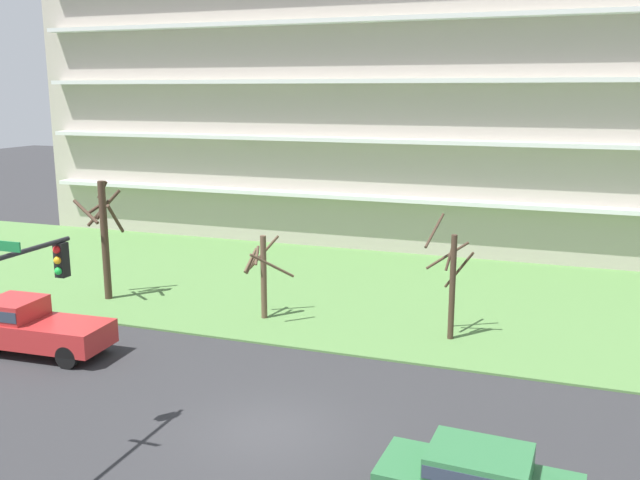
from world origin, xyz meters
TOP-DOWN VIEW (x-y plane):
  - ground at (0.00, 0.00)m, footprint 160.00×160.00m
  - grass_lawn_strip at (0.00, 14.00)m, footprint 80.00×16.00m
  - apartment_building at (0.00, 27.53)m, footprint 51.24×12.02m
  - tree_far_left at (-11.79, 8.78)m, footprint 1.85×2.24m
  - tree_left at (-4.05, 8.65)m, footprint 2.18×2.19m
  - tree_center at (3.52, 8.91)m, footprint 1.83×1.76m
  - sedan_green_near_left at (5.95, -2.00)m, footprint 4.48×2.02m
  - pickup_red_center_left at (-10.39, 2.49)m, footprint 5.50×2.28m

SIDE VIEW (x-z plane):
  - ground at x=0.00m, z-range 0.00..0.00m
  - grass_lawn_strip at x=0.00m, z-range 0.00..0.08m
  - sedan_green_near_left at x=5.95m, z-range 0.09..1.66m
  - pickup_red_center_left at x=-10.39m, z-range 0.04..1.99m
  - tree_left at x=-4.05m, z-range 0.23..3.77m
  - tree_center at x=3.52m, z-range -0.01..4.69m
  - tree_far_left at x=-11.79m, z-range 0.35..5.75m
  - apartment_building at x=0.00m, z-range 0.00..19.53m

